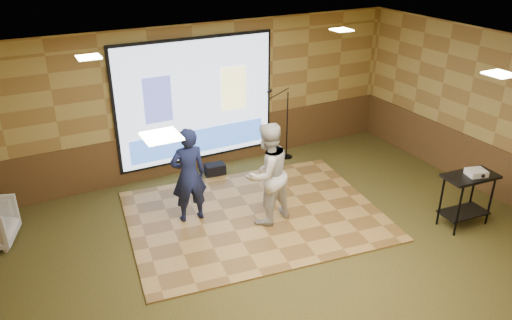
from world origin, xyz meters
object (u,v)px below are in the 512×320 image
player_left (189,175)px  player_right (267,174)px  mic_stand (285,137)px  projector (476,173)px  projector_screen (197,102)px  av_table (468,190)px  duffel_bag (215,170)px  dance_floor (255,215)px

player_left → player_right: (1.14, -0.65, 0.05)m
player_right → mic_stand: (1.61, 2.13, -0.43)m
player_left → projector: (4.13, -2.33, 0.12)m
projector → mic_stand: (-1.38, 3.80, -0.50)m
projector_screen → av_table: size_ratio=3.51×
av_table → projector: (0.06, -0.04, 0.34)m
projector → mic_stand: mic_stand is taller
duffel_bag → projector_screen: bearing=109.3°
projector_screen → player_left: bearing=-116.3°
dance_floor → player_left: (-1.04, 0.40, 0.86)m
player_left → mic_stand: bearing=-148.8°
dance_floor → projector: bearing=-31.9°
av_table → mic_stand: size_ratio=0.58×
projector → player_left: bearing=165.9°
duffel_bag → mic_stand: bearing=3.1°
player_right → mic_stand: 2.70m
av_table → dance_floor: bearing=148.2°
player_right → duffel_bag: player_right is taller
mic_stand → projector: bearing=-47.2°
projector_screen → projector: projector_screen is taller
projector_screen → player_left: 2.12m
player_left → mic_stand: (2.75, 1.48, -0.38)m
projector_screen → mic_stand: projector_screen is taller
dance_floor → projector: size_ratio=14.46×
player_left → duffel_bag: player_left is taller
mic_stand → duffel_bag: bearing=-154.0°
projector → projector_screen: bearing=143.2°
player_left → mic_stand: player_left is taller
dance_floor → mic_stand: 2.59m
projector → duffel_bag: 4.90m
dance_floor → projector_screen: bearing=93.5°
projector_screen → duffel_bag: 1.43m
av_table → mic_stand: mic_stand is taller
projector_screen → mic_stand: size_ratio=2.05×
projector → player_right: bearing=166.1°
projector_screen → player_left: size_ratio=1.97×
mic_stand → duffel_bag: (-1.70, -0.09, -0.37)m
duffel_bag → projector: bearing=-50.4°
player_right → projector: 3.42m
projector → mic_stand: 4.08m
projector → duffel_bag: bearing=145.0°
projector_screen → av_table: 5.25m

